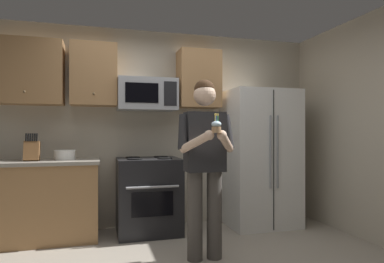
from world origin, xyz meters
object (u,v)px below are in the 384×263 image
(microwave, at_px, (147,95))
(cupcake, at_px, (216,127))
(person, at_px, (205,158))
(refrigerator, at_px, (260,158))
(bowl_large_white, at_px, (65,155))
(oven_range, at_px, (148,195))
(knife_block, at_px, (32,151))

(microwave, xyz_separation_m, cupcake, (0.41, -1.47, -0.43))
(cupcake, bearing_deg, person, 90.00)
(refrigerator, distance_m, bowl_large_white, 2.48)
(oven_range, distance_m, cupcake, 1.64)
(cupcake, bearing_deg, oven_range, 106.79)
(refrigerator, height_order, knife_block, refrigerator)
(cupcake, bearing_deg, refrigerator, 50.26)
(person, xyz_separation_m, cupcake, (-0.00, -0.33, 0.30))
(bowl_large_white, bearing_deg, cupcake, -45.61)
(knife_block, xyz_separation_m, cupcake, (1.73, -1.32, 0.26))
(knife_block, xyz_separation_m, bowl_large_white, (0.34, 0.09, -0.06))
(knife_block, height_order, cupcake, cupcake)
(microwave, xyz_separation_m, knife_block, (-1.32, -0.15, -0.68))
(microwave, bearing_deg, knife_block, -173.55)
(knife_block, bearing_deg, refrigerator, -0.19)
(refrigerator, xyz_separation_m, cupcake, (-1.09, -1.31, 0.39))
(knife_block, relative_size, person, 0.18)
(cupcake, bearing_deg, microwave, 105.49)
(oven_range, bearing_deg, microwave, 89.98)
(knife_block, distance_m, cupcake, 2.19)
(bowl_large_white, relative_size, person, 0.14)
(oven_range, xyz_separation_m, knife_block, (-1.32, -0.03, 0.58))
(bowl_large_white, height_order, person, person)
(refrigerator, distance_m, cupcake, 1.75)
(knife_block, bearing_deg, microwave, 6.45)
(refrigerator, bearing_deg, cupcake, -129.74)
(person, bearing_deg, cupcake, -90.00)
(bowl_large_white, bearing_deg, microwave, 3.20)
(oven_range, xyz_separation_m, cupcake, (0.41, -1.35, 0.83))
(knife_block, distance_m, bowl_large_white, 0.36)
(bowl_large_white, height_order, cupcake, cupcake)
(refrigerator, bearing_deg, oven_range, 178.50)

